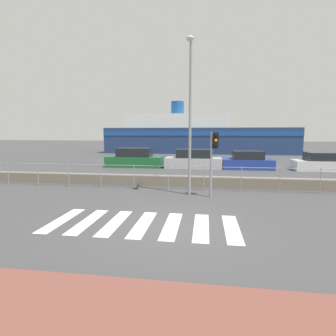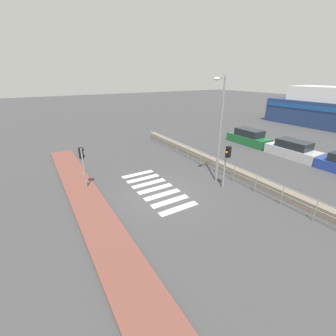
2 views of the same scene
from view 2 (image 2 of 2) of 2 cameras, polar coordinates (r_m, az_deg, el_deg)
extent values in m
plane|color=#424244|center=(13.73, -1.33, -6.88)|extent=(160.00, 160.00, 0.00)
cube|color=brown|center=(12.48, -18.16, -11.12)|extent=(24.00, 1.80, 0.12)
cube|color=silver|center=(16.67, -7.67, -1.53)|extent=(0.45, 2.40, 0.01)
cube|color=silver|center=(15.92, -6.33, -2.67)|extent=(0.45, 2.40, 0.01)
cube|color=silver|center=(15.18, -4.87, -3.91)|extent=(0.45, 2.40, 0.01)
cube|color=silver|center=(14.47, -3.25, -5.27)|extent=(0.45, 2.40, 0.01)
cube|color=silver|center=(13.77, -1.45, -6.76)|extent=(0.45, 2.40, 0.01)
cube|color=silver|center=(13.10, 0.54, -8.40)|extent=(0.45, 2.40, 0.01)
cube|color=silver|center=(12.47, 2.76, -10.21)|extent=(0.45, 2.40, 0.01)
cube|color=slate|center=(17.06, 16.17, -0.71)|extent=(25.46, 0.55, 0.54)
cylinder|color=gray|center=(16.13, 14.37, 1.58)|extent=(22.92, 0.03, 0.03)
cylinder|color=gray|center=(16.31, 14.21, -0.03)|extent=(22.92, 0.03, 0.03)
cylinder|color=gray|center=(25.22, -4.52, 8.38)|extent=(0.04, 0.04, 1.23)
cylinder|color=gray|center=(23.70, -2.56, 7.51)|extent=(0.04, 0.04, 1.23)
cylinder|color=gray|center=(22.23, -0.34, 6.52)|extent=(0.04, 0.04, 1.23)
cylinder|color=gray|center=(20.80, 2.18, 5.37)|extent=(0.04, 0.04, 1.23)
cylinder|color=gray|center=(19.43, 5.05, 4.05)|extent=(0.04, 0.04, 1.23)
cylinder|color=gray|center=(18.13, 8.34, 2.52)|extent=(0.04, 0.04, 1.23)
cylinder|color=gray|center=(16.90, 12.10, 0.75)|extent=(0.04, 0.04, 1.23)
cylinder|color=gray|center=(15.78, 16.43, -1.29)|extent=(0.04, 0.04, 1.23)
cylinder|color=gray|center=(14.79, 21.38, -3.60)|extent=(0.04, 0.04, 1.23)
cylinder|color=gray|center=(13.95, 27.02, -6.19)|extent=(0.04, 0.04, 1.23)
cylinder|color=gray|center=(13.29, 33.36, -9.01)|extent=(0.04, 0.04, 1.23)
cylinder|color=gray|center=(14.81, -20.54, -0.33)|extent=(0.10, 0.10, 2.70)
cube|color=black|center=(14.63, -21.22, 3.54)|extent=(0.24, 0.24, 0.68)
sphere|color=black|center=(14.59, -20.80, 4.42)|extent=(0.13, 0.13, 0.13)
sphere|color=orange|center=(14.65, -20.69, 3.64)|extent=(0.13, 0.13, 0.13)
sphere|color=black|center=(14.72, -20.58, 2.86)|extent=(0.13, 0.13, 0.13)
cube|color=yellow|center=(15.02, -20.48, -1.25)|extent=(0.10, 0.14, 0.18)
cylinder|color=gray|center=(14.42, 14.18, 0.13)|extent=(0.10, 0.10, 2.83)
cube|color=black|center=(13.95, 15.08, 3.99)|extent=(0.24, 0.24, 0.68)
sphere|color=black|center=(13.79, 14.76, 4.73)|extent=(0.13, 0.13, 0.13)
sphere|color=orange|center=(13.86, 14.68, 3.90)|extent=(0.13, 0.13, 0.13)
sphere|color=black|center=(13.92, 14.59, 3.08)|extent=(0.13, 0.13, 0.13)
cylinder|color=gray|center=(14.68, 13.13, 8.69)|extent=(0.12, 0.12, 6.75)
cylinder|color=gray|center=(14.07, 13.34, 21.41)|extent=(0.07, 0.64, 0.07)
ellipsoid|color=silver|center=(13.85, 12.30, 21.28)|extent=(0.32, 0.42, 0.19)
cube|color=#1E6633|center=(25.36, 19.73, 6.77)|extent=(4.59, 1.77, 0.86)
cube|color=#1E2328|center=(25.18, 19.96, 8.47)|extent=(2.75, 1.56, 0.70)
cube|color=#BCBCC1|center=(22.78, 29.00, 3.50)|extent=(4.46, 1.76, 0.82)
cube|color=#1E2328|center=(22.59, 29.35, 5.29)|extent=(2.68, 1.55, 0.67)
camera|label=1|loc=(10.36, -37.93, -4.73)|focal=28.00mm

